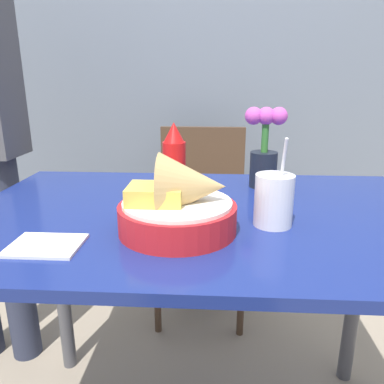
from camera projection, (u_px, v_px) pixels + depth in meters
name	position (u px, v px, depth m)	size (l,w,h in m)	color
wall_window	(211.00, 32.00, 1.86)	(7.00, 0.06, 2.60)	slate
dining_table	(203.00, 252.00, 0.95)	(1.17, 0.75, 0.77)	navy
chair_far_window	(202.00, 202.00, 1.77)	(0.40, 0.40, 0.86)	#473323
food_basket	(181.00, 204.00, 0.78)	(0.25, 0.25, 0.17)	red
ketchup_bottle	(174.00, 165.00, 0.95)	(0.06, 0.06, 0.21)	red
drink_cup	(274.00, 202.00, 0.82)	(0.08, 0.08, 0.20)	silver
flower_vase	(264.00, 150.00, 1.09)	(0.12, 0.08, 0.23)	black
napkin	(46.00, 245.00, 0.72)	(0.14, 0.11, 0.01)	white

